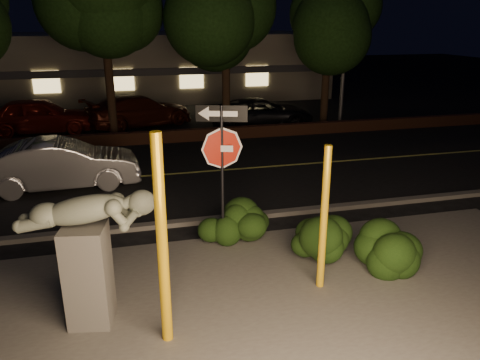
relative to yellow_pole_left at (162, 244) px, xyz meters
name	(u,v)px	position (x,y,z in m)	size (l,w,h in m)	color
ground	(180,150)	(1.61, 11.42, -1.69)	(90.00, 90.00, 0.00)	black
patio	(257,309)	(1.61, 0.42, -1.68)	(14.00, 6.00, 0.02)	#4C4944
road	(191,173)	(1.61, 8.42, -1.69)	(80.00, 8.00, 0.01)	black
lane_marking	(191,172)	(1.61, 8.42, -1.68)	(80.00, 0.12, 0.01)	#C4C24E
curb	(215,220)	(1.61, 4.32, -1.63)	(80.00, 0.25, 0.12)	#4C4944
brick_wall	(176,136)	(1.61, 12.72, -1.44)	(40.00, 0.35, 0.50)	#4C2718
parking_lot	(163,116)	(1.61, 18.42, -1.69)	(40.00, 12.00, 0.01)	black
building	(151,64)	(1.61, 26.41, 0.31)	(22.00, 10.20, 4.00)	#6B6355
tree_far_d	(330,6)	(9.11, 14.72, 3.72)	(4.40, 4.40, 7.42)	black
yellow_pole_left	(162,244)	(0.00, 0.00, 0.00)	(0.17, 0.17, 3.39)	#EBAF10
yellow_pole_right	(324,219)	(2.98, 0.86, -0.30)	(0.14, 0.14, 2.79)	yellow
signpost	(222,149)	(1.55, 3.01, 0.56)	(1.03, 0.36, 3.17)	black
sculpture	(87,244)	(-1.13, 0.78, -0.25)	(2.19, 0.93, 2.33)	#4C4944
hedge_center	(236,219)	(1.90, 3.20, -1.17)	(2.00, 0.94, 1.04)	black
hedge_right	(313,233)	(3.26, 1.94, -1.11)	(1.78, 0.95, 1.17)	black
hedge_far_right	(384,245)	(4.45, 1.16, -1.14)	(1.59, 0.99, 1.10)	black
streetlight	(343,8)	(9.70, 14.53, 3.64)	(1.34, 0.45, 8.97)	#4D4E52
silver_sedan	(62,164)	(-2.32, 7.91, -0.95)	(1.57, 4.49, 1.48)	silver
parked_car_red	(39,116)	(-4.07, 15.78, -0.90)	(1.88, 4.67, 1.59)	maroon
parked_car_darkred	(139,111)	(0.31, 16.16, -0.95)	(2.08, 5.11, 1.48)	#45170D
parked_car_dark	(262,113)	(5.90, 14.61, -1.02)	(2.24, 4.85, 1.35)	black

